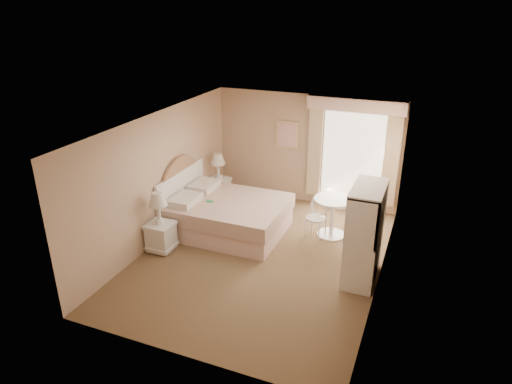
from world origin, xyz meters
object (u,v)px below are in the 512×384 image
at_px(nightstand_near, 160,229).
at_px(bed, 223,213).
at_px(nightstand_far, 219,184).
at_px(armoire, 364,242).
at_px(cafe_chair, 317,214).
at_px(round_table, 333,211).

bearing_deg(nightstand_near, bed, 57.75).
xyz_separation_m(nightstand_far, armoire, (3.65, -1.98, 0.26)).
bearing_deg(cafe_chair, round_table, 36.75).
distance_m(round_table, cafe_chair, 0.31).
distance_m(bed, armoire, 3.02).
bearing_deg(bed, round_table, 16.28).
distance_m(nightstand_near, nightstand_far, 2.44).
relative_size(nightstand_near, round_table, 1.44).
relative_size(bed, nightstand_near, 1.97).
relative_size(cafe_chair, armoire, 0.48).
height_order(nightstand_far, round_table, nightstand_far).
bearing_deg(bed, armoire, -13.25).
height_order(bed, round_table, bed).
height_order(nightstand_far, armoire, armoire).
relative_size(bed, nightstand_far, 1.98).
relative_size(nightstand_far, armoire, 0.68).
relative_size(bed, armoire, 1.36).
bearing_deg(nightstand_far, armoire, -28.47).
xyz_separation_m(nightstand_near, armoire, (3.65, 0.46, 0.26)).
bearing_deg(armoire, cafe_chair, 132.91).
relative_size(round_table, cafe_chair, 0.99).
xyz_separation_m(nightstand_near, nightstand_far, (-0.00, 2.44, -0.00)).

